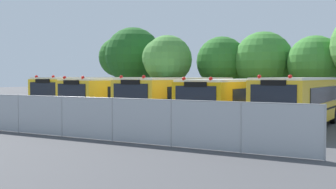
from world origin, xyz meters
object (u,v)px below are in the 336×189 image
(tree_0, at_px, (120,57))
(traffic_cone, at_px, (1,123))
(tree_4, at_px, (263,61))
(school_bus_3, at_px, (235,99))
(school_bus_4, at_px, (301,100))
(tree_2, at_px, (166,59))
(tree_1, at_px, (134,55))
(tree_5, at_px, (313,62))
(school_bus_1, at_px, (133,96))
(tree_3, at_px, (220,62))
(school_bus_2, at_px, (182,97))
(school_bus_0, at_px, (93,95))

(tree_0, distance_m, traffic_cone, 18.79)
(tree_4, height_order, traffic_cone, tree_4)
(school_bus_3, distance_m, school_bus_4, 3.59)
(tree_2, distance_m, tree_4, 7.66)
(tree_1, xyz_separation_m, tree_5, (15.63, -0.48, -0.87))
(school_bus_1, distance_m, tree_4, 11.19)
(tree_3, xyz_separation_m, tree_5, (7.28, -0.43, -0.09))
(school_bus_3, bearing_deg, tree_3, -63.43)
(school_bus_1, height_order, tree_1, tree_1)
(tree_0, xyz_separation_m, tree_3, (10.35, -0.66, -0.73))
(school_bus_2, height_order, school_bus_4, school_bus_4)
(tree_2, distance_m, tree_3, 4.39)
(traffic_cone, bearing_deg, tree_1, 100.53)
(school_bus_4, bearing_deg, tree_0, -25.49)
(tree_0, distance_m, tree_3, 10.39)
(tree_1, xyz_separation_m, traffic_cone, (3.15, -16.95, -4.36))
(school_bus_4, bearing_deg, school_bus_2, 2.23)
(tree_5, bearing_deg, school_bus_1, -138.34)
(tree_2, bearing_deg, school_bus_2, -53.26)
(school_bus_1, distance_m, tree_2, 7.45)
(school_bus_0, bearing_deg, tree_2, -105.88)
(school_bus_1, bearing_deg, tree_3, -103.00)
(tree_2, xyz_separation_m, tree_3, (3.82, 2.15, -0.26))
(school_bus_2, relative_size, tree_0, 1.73)
(school_bus_2, bearing_deg, tree_5, -125.39)
(school_bus_0, height_order, tree_4, tree_4)
(school_bus_0, relative_size, traffic_cone, 17.68)
(school_bus_4, distance_m, tree_0, 21.12)
(tree_1, bearing_deg, school_bus_4, -27.87)
(school_bus_3, xyz_separation_m, tree_2, (-8.54, 6.90, 2.69))
(tree_0, bearing_deg, tree_5, -3.53)
(tree_2, relative_size, traffic_cone, 11.17)
(tree_1, xyz_separation_m, tree_3, (8.35, -0.05, -0.78))
(tree_4, bearing_deg, school_bus_0, -134.44)
(school_bus_2, height_order, traffic_cone, school_bus_2)
(school_bus_2, xyz_separation_m, tree_3, (-1.20, 8.87, 2.39))
(school_bus_4, bearing_deg, traffic_cone, 32.38)
(school_bus_0, height_order, school_bus_1, school_bus_0)
(school_bus_0, relative_size, school_bus_4, 0.95)
(school_bus_3, relative_size, tree_2, 1.80)
(tree_1, relative_size, tree_3, 1.21)
(school_bus_0, relative_size, school_bus_3, 0.88)
(school_bus_2, relative_size, school_bus_4, 1.10)
(tree_3, bearing_deg, tree_1, 179.62)
(school_bus_3, bearing_deg, school_bus_2, -3.89)
(school_bus_0, height_order, tree_0, tree_0)
(school_bus_0, height_order, traffic_cone, school_bus_0)
(school_bus_4, relative_size, tree_1, 1.41)
(tree_4, distance_m, traffic_cone, 19.63)
(school_bus_2, xyz_separation_m, school_bus_3, (3.52, -0.18, -0.04))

